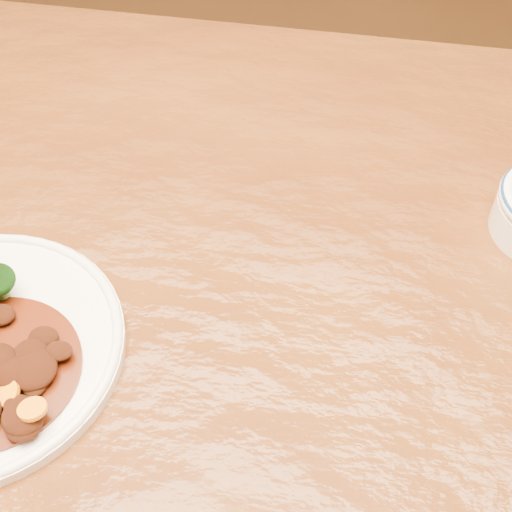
# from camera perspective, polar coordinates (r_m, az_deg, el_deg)

# --- Properties ---
(dining_table) EXTENTS (1.53, 0.95, 0.75)m
(dining_table) POSITION_cam_1_polar(r_m,az_deg,el_deg) (0.70, -5.50, -7.59)
(dining_table) COLOR #5C3110
(dining_table) RESTS_ON ground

